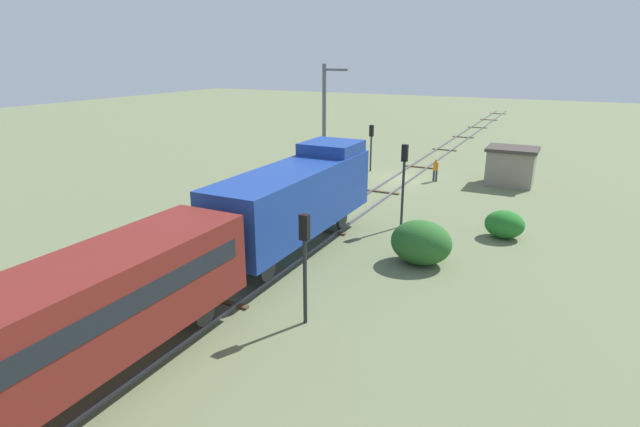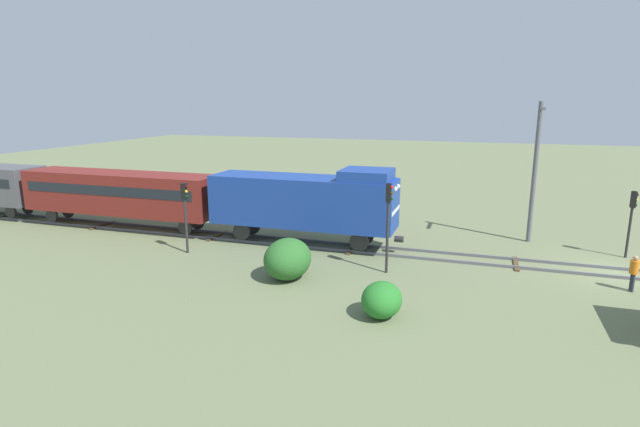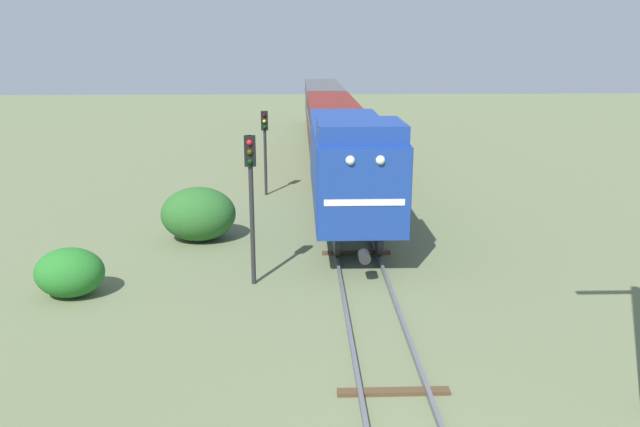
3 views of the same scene
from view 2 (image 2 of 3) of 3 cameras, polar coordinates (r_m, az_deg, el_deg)
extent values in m
plane|color=#66704C|center=(29.40, 30.28, -5.93)|extent=(161.80, 161.80, 0.00)
cube|color=#595960|center=(28.71, 30.59, -6.23)|extent=(0.10, 107.87, 0.16)
cube|color=#595960|center=(30.05, 30.02, -5.36)|extent=(0.10, 107.87, 0.16)
cube|color=#4C3823|center=(28.71, 21.49, -5.37)|extent=(2.40, 0.24, 0.09)
cube|color=#4C3823|center=(29.45, 3.76, -4.02)|extent=(2.40, 0.24, 0.09)
cube|color=#4C3823|center=(32.74, -11.68, -2.52)|extent=(2.40, 0.24, 0.09)
cube|color=#4C3823|center=(37.92, -23.58, -1.24)|extent=(2.40, 0.24, 0.09)
cube|color=#4C3823|center=(44.34, -32.33, -0.26)|extent=(2.40, 0.24, 0.09)
cube|color=navy|center=(29.70, -2.06, 1.45)|extent=(2.90, 11.00, 2.90)
cube|color=navy|center=(28.31, 5.36, 4.43)|extent=(2.75, 2.80, 0.60)
cube|color=navy|center=(28.31, 8.55, 0.75)|extent=(2.84, 0.10, 2.84)
cube|color=white|center=(28.35, 8.61, 0.35)|extent=(2.46, 0.06, 0.20)
sphere|color=white|center=(27.66, 8.57, 2.78)|extent=(0.28, 0.28, 0.28)
sphere|color=white|center=(28.54, 8.87, 3.08)|extent=(0.28, 0.28, 0.28)
cylinder|color=#262628|center=(28.71, 9.02, -2.91)|extent=(0.36, 0.50, 0.36)
cylinder|color=#262628|center=(28.47, 4.49, -3.23)|extent=(0.18, 1.10, 1.10)
cylinder|color=#262628|center=(29.82, 5.15, -2.50)|extent=(0.18, 1.10, 1.10)
cylinder|color=#262628|center=(30.97, -8.94, -2.02)|extent=(0.18, 1.10, 1.10)
cylinder|color=#262628|center=(32.21, -7.79, -1.40)|extent=(0.18, 1.10, 1.10)
cube|color=maroon|center=(36.33, -21.87, 2.25)|extent=(2.80, 14.00, 2.70)
cube|color=black|center=(36.27, -21.92, 2.79)|extent=(2.84, 12.88, 0.64)
cylinder|color=#262628|center=(32.95, -15.16, -1.54)|extent=(0.16, 0.96, 0.96)
cylinder|color=#262628|center=(34.13, -13.85, -0.97)|extent=(0.16, 0.96, 0.96)
cylinder|color=#262628|center=(39.82, -28.31, -0.20)|extent=(0.16, 0.96, 0.96)
cylinder|color=#262628|center=(40.80, -26.86, 0.24)|extent=(0.16, 0.96, 0.96)
cylinder|color=#262628|center=(42.62, -31.85, 0.17)|extent=(0.16, 0.96, 0.96)
cylinder|color=#262628|center=(43.54, -30.43, 0.57)|extent=(0.16, 0.96, 0.96)
cylinder|color=#262628|center=(32.26, 31.90, -1.12)|extent=(0.14, 0.14, 3.75)
cube|color=black|center=(32.00, 32.20, 1.36)|extent=(0.32, 0.24, 0.90)
sphere|color=#390606|center=(31.99, 32.50, 1.82)|extent=(0.16, 0.16, 0.16)
sphere|color=yellow|center=(32.03, 32.44, 1.33)|extent=(0.16, 0.16, 0.16)
sphere|color=black|center=(32.08, 32.38, 0.84)|extent=(0.16, 0.16, 0.16)
cylinder|color=#262628|center=(25.11, 7.73, -1.77)|extent=(0.14, 0.14, 4.59)
cube|color=black|center=(24.71, 7.86, 2.38)|extent=(0.32, 0.24, 0.90)
sphere|color=red|center=(24.64, 8.20, 2.98)|extent=(0.16, 0.16, 0.16)
sphere|color=#3C3306|center=(24.69, 8.18, 2.34)|extent=(0.16, 0.16, 0.16)
sphere|color=black|center=(24.74, 8.16, 1.70)|extent=(0.16, 0.16, 0.16)
cylinder|color=#262628|center=(29.23, -15.10, -0.56)|extent=(0.14, 0.14, 4.05)
cube|color=black|center=(28.91, -15.28, 2.48)|extent=(0.32, 0.24, 0.90)
sphere|color=#390606|center=(28.79, -15.08, 2.99)|extent=(0.16, 0.16, 0.16)
sphere|color=yellow|center=(28.84, -15.05, 2.44)|extent=(0.16, 0.16, 0.16)
sphere|color=black|center=(28.89, -15.01, 1.90)|extent=(0.16, 0.16, 0.16)
cylinder|color=#262B38|center=(27.04, 32.13, -6.75)|extent=(0.15, 0.15, 0.85)
cylinder|color=#262B38|center=(27.23, 32.03, -6.61)|extent=(0.15, 0.15, 0.85)
cylinder|color=orange|center=(26.92, 32.27, -5.20)|extent=(0.38, 0.38, 0.62)
sphere|color=tan|center=(26.81, 32.38, -4.34)|extent=(0.23, 0.23, 0.23)
cylinder|color=#595960|center=(32.76, 23.32, 4.22)|extent=(0.28, 0.28, 8.50)
cube|color=#595960|center=(31.58, 24.08, 10.91)|extent=(1.80, 0.16, 0.16)
ellipsoid|color=#296026|center=(24.48, -3.72, -5.20)|extent=(2.77, 2.27, 2.01)
ellipsoid|color=#247026|center=(20.53, 7.06, -9.75)|extent=(2.00, 1.63, 1.45)
camera|label=1|loc=(33.69, -44.15, 10.20)|focal=28.00mm
camera|label=3|loc=(28.91, 46.85, 6.19)|focal=35.00mm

